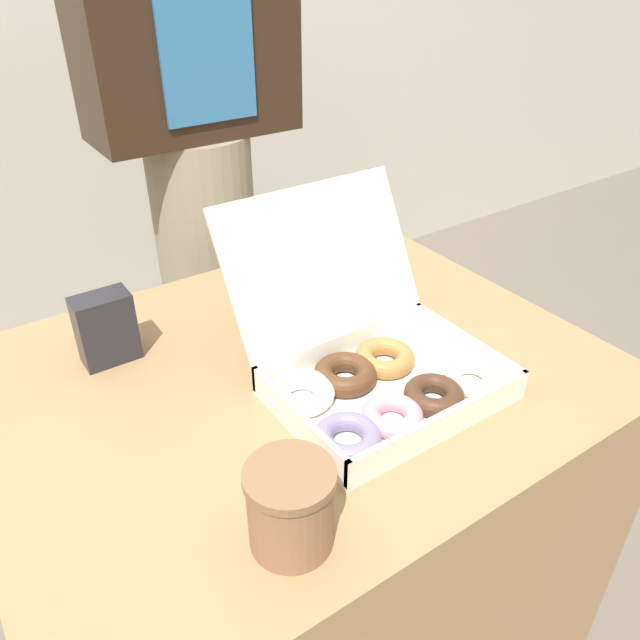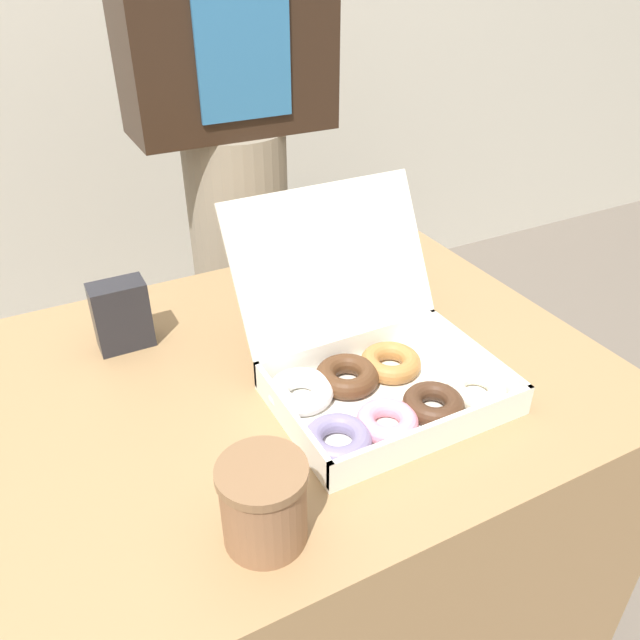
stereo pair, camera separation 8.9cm
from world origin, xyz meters
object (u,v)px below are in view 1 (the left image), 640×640
Objects in this scene: donut_box at (371,369)px; coffee_cup at (291,507)px; person_customer at (195,127)px; napkin_holder at (106,328)px.

donut_box reaches higher than coffee_cup.
person_customer reaches higher than coffee_cup.
napkin_holder is (-0.05, 0.48, 0.00)m from coffee_cup.
person_customer is at bearing 48.69° from napkin_holder.
coffee_cup is 0.93× the size of napkin_holder.
donut_box is 3.05× the size of napkin_holder.
napkin_holder is at bearing 96.38° from coffee_cup.
person_customer is (0.32, 0.91, 0.18)m from coffee_cup.
napkin_holder is 0.07× the size of person_customer.
coffee_cup is 0.98m from person_customer.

